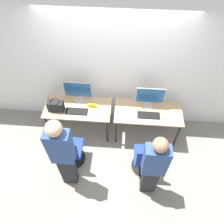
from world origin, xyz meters
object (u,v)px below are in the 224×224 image
at_px(mouse_left, 92,112).
at_px(person_left, 63,154).
at_px(monitor_right, 150,97).
at_px(monitor_left, 78,91).
at_px(office_chair_left, 70,152).
at_px(handbag, 56,106).
at_px(keyboard_left, 77,111).
at_px(person_right, 153,166).
at_px(office_chair_right, 146,160).
at_px(keyboard_right, 149,115).
at_px(mouse_right, 164,117).

relative_size(mouse_left, person_left, 0.05).
height_order(mouse_left, monitor_right, monitor_right).
relative_size(monitor_left, office_chair_left, 0.60).
distance_m(monitor_right, handbag, 1.78).
xyz_separation_m(keyboard_left, office_chair_left, (-0.05, -0.66, -0.39)).
bearing_deg(monitor_left, office_chair_left, -92.70).
height_order(person_right, handbag, person_right).
xyz_separation_m(person_left, office_chair_right, (1.35, 0.31, -0.62)).
xyz_separation_m(keyboard_left, keyboard_right, (1.37, 0.01, 0.00)).
height_order(keyboard_right, person_right, person_right).
height_order(keyboard_left, monitor_right, monitor_right).
relative_size(monitor_left, monitor_right, 1.00).
bearing_deg(mouse_left, person_left, -105.96).
xyz_separation_m(monitor_right, keyboard_right, (-0.00, -0.25, -0.25)).
height_order(mouse_left, office_chair_right, office_chair_right).
bearing_deg(person_right, office_chair_left, 163.67).
bearing_deg(monitor_right, office_chair_right, -91.12).
height_order(office_chair_left, handbag, handbag).
xyz_separation_m(person_left, monitor_right, (1.37, 1.29, 0.02)).
bearing_deg(office_chair_left, handbag, 116.73).
height_order(person_left, mouse_right, person_left).
bearing_deg(keyboard_right, office_chair_left, -154.51).
bearing_deg(office_chair_left, mouse_left, 62.97).
height_order(monitor_left, handbag, monitor_left).
distance_m(office_chair_left, office_chair_right, 1.40).
distance_m(monitor_right, person_right, 1.35).
distance_m(person_left, monitor_right, 1.88).
xyz_separation_m(mouse_left, monitor_right, (1.07, 0.25, 0.24)).
bearing_deg(office_chair_right, person_right, -83.18).
xyz_separation_m(keyboard_right, person_right, (0.02, -1.10, 0.14)).
xyz_separation_m(mouse_right, handbag, (-2.05, 0.03, 0.10)).
bearing_deg(mouse_left, monitor_right, 13.05).
height_order(keyboard_left, office_chair_right, office_chair_right).
height_order(mouse_left, person_right, person_right).
bearing_deg(office_chair_left, mouse_right, 20.92).
relative_size(monitor_right, person_right, 0.32).
distance_m(keyboard_left, handbag, 0.40).
bearing_deg(keyboard_left, mouse_right, -0.43).
xyz_separation_m(person_left, keyboard_right, (1.37, 1.04, -0.23)).
relative_size(monitor_right, handbag, 1.75).
relative_size(office_chair_left, keyboard_right, 2.10).
distance_m(mouse_left, keyboard_right, 1.07).
bearing_deg(monitor_left, person_left, -90.00).
relative_size(keyboard_left, mouse_right, 4.66).
distance_m(person_left, person_right, 1.40).
relative_size(mouse_left, office_chair_right, 0.10).
bearing_deg(keyboard_right, office_chair_right, -91.49).
distance_m(mouse_right, person_right, 1.11).
bearing_deg(mouse_right, keyboard_left, 179.57).
bearing_deg(handbag, monitor_right, 7.76).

